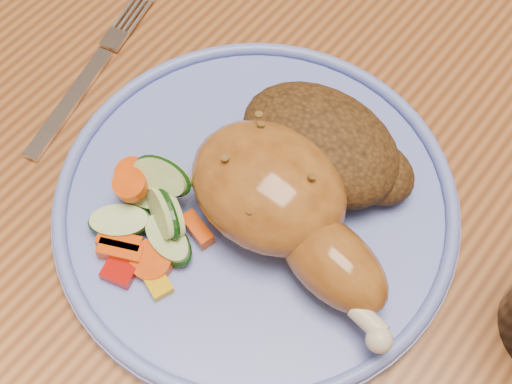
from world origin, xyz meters
TOP-DOWN VIEW (x-y plane):
  - dining_table at (0.00, 0.00)m, footprint 0.90×1.40m
  - plate at (-0.07, -0.12)m, footprint 0.29×0.29m
  - plate_rim at (-0.07, -0.12)m, footprint 0.29×0.29m
  - chicken_leg at (-0.04, -0.12)m, footprint 0.18×0.09m
  - rice_pilaf at (-0.05, -0.06)m, footprint 0.13×0.09m
  - vegetable_pile at (-0.11, -0.18)m, footprint 0.09×0.10m
  - fork at (-0.25, -0.11)m, footprint 0.05×0.16m

SIDE VIEW (x-z plane):
  - dining_table at x=0.00m, z-range 0.29..1.04m
  - fork at x=-0.25m, z-range 0.75..0.76m
  - plate at x=-0.07m, z-range 0.75..0.76m
  - plate_rim at x=-0.07m, z-range 0.76..0.77m
  - vegetable_pile at x=-0.11m, z-range 0.75..0.80m
  - rice_pilaf at x=-0.05m, z-range 0.76..0.81m
  - chicken_leg at x=-0.04m, z-range 0.76..0.82m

